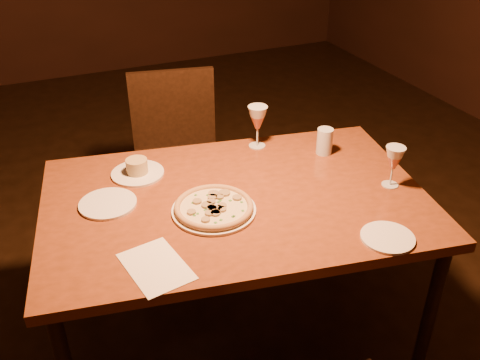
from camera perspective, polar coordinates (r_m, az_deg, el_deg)
name	(u,v)px	position (r m, az deg, el deg)	size (l,w,h in m)	color
floor	(171,316)	(2.63, -7.37, -14.18)	(7.00, 7.00, 0.00)	black
dining_table	(236,212)	(2.05, -0.44, -3.41)	(1.57, 1.15, 0.77)	brown
chair_far	(178,152)	(2.85, -6.65, 2.99)	(0.53, 0.53, 0.93)	black
pizza_plate	(214,207)	(1.92, -2.81, -2.95)	(0.30, 0.30, 0.03)	white
ramekin_saucer	(137,170)	(2.18, -10.90, 1.09)	(0.21, 0.21, 0.07)	white
wine_glass_far	(257,127)	(2.32, 1.87, 5.70)	(0.09, 0.09, 0.19)	#B9644D
wine_glass_right	(393,167)	(2.12, 16.00, 1.39)	(0.08, 0.08, 0.17)	#B9644D
water_tumbler	(325,141)	(2.31, 9.01, 4.11)	(0.07, 0.07, 0.11)	silver
side_plate_left	(108,204)	(2.02, -13.92, -2.46)	(0.21, 0.21, 0.01)	white
side_plate_near	(388,238)	(1.86, 15.47, -5.94)	(0.18, 0.18, 0.01)	white
menu_card	(156,266)	(1.71, -8.94, -9.10)	(0.17, 0.25, 0.00)	white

